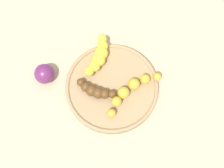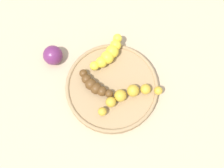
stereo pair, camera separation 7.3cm
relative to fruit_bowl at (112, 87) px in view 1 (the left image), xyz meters
The scene contains 6 objects.
ground_plane 0.01m from the fruit_bowl, ahead, with size 2.40×2.40×0.00m, color tan.
fruit_bowl is the anchor object (origin of this frame).
banana_overripe 0.05m from the fruit_bowl, 148.23° to the left, with size 0.05×0.10×0.03m.
banana_spotted 0.05m from the fruit_bowl, 69.80° to the right, with size 0.17×0.07×0.03m.
banana_yellow 0.09m from the fruit_bowl, 60.69° to the left, with size 0.12×0.06×0.03m.
plum_purple 0.18m from the fruit_bowl, 116.66° to the left, with size 0.05×0.05×0.05m, color #662659.
Camera 1 is at (-0.19, -0.14, 0.73)m, focal length 46.86 mm.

